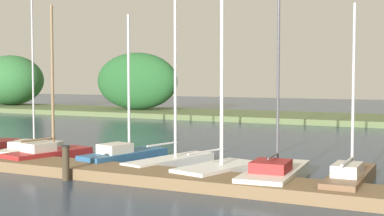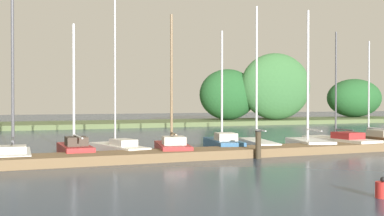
{
  "view_description": "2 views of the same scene",
  "coord_description": "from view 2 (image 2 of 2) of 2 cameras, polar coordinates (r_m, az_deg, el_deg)",
  "views": [
    {
      "loc": [
        11.23,
        -0.62,
        3.22
      ],
      "look_at": [
        3.19,
        15.36,
        2.19
      ],
      "focal_mm": 49.53,
      "sensor_mm": 36.0,
      "label": 1
    },
    {
      "loc": [
        -9.19,
        -4.31,
        2.28
      ],
      "look_at": [
        -1.11,
        15.5,
        1.96
      ],
      "focal_mm": 45.0,
      "sensor_mm": 36.0,
      "label": 2
    }
  ],
  "objects": [
    {
      "name": "dock_pier",
      "position": [
        19.98,
        5.35,
        -5.2
      ],
      "size": [
        25.32,
        1.8,
        0.35
      ],
      "color": "brown",
      "rests_on": "ground"
    },
    {
      "name": "far_shore",
      "position": [
        44.9,
        -6.8,
        1.23
      ],
      "size": [
        68.58,
        8.0,
        7.07
      ],
      "color": "#56663D",
      "rests_on": "ground"
    },
    {
      "name": "sailboat_1",
      "position": [
        19.45,
        -20.45,
        -4.88
      ],
      "size": [
        1.39,
        3.72,
        6.61
      ],
      "rotation": [
        0.0,
        0.0,
        1.53
      ],
      "color": "white",
      "rests_on": "ground"
    },
    {
      "name": "sailboat_2",
      "position": [
        19.84,
        -13.75,
        -4.7
      ],
      "size": [
        1.07,
        3.58,
        5.38
      ],
      "rotation": [
        0.0,
        0.0,
        1.57
      ],
      "color": "maroon",
      "rests_on": "ground"
    },
    {
      "name": "sailboat_3",
      "position": [
        20.76,
        -8.87,
        -4.62
      ],
      "size": [
        1.85,
        4.21,
        6.79
      ],
      "rotation": [
        0.0,
        0.0,
        1.79
      ],
      "color": "silver",
      "rests_on": "ground"
    },
    {
      "name": "sailboat_4",
      "position": [
        20.18,
        -2.37,
        -4.57
      ],
      "size": [
        1.84,
        3.64,
        5.92
      ],
      "rotation": [
        0.0,
        0.0,
        1.36
      ],
      "color": "maroon",
      "rests_on": "ground"
    },
    {
      "name": "sailboat_5",
      "position": [
        22.1,
        3.66,
        -4.15
      ],
      "size": [
        1.81,
        3.94,
        5.51
      ],
      "rotation": [
        0.0,
        0.0,
        1.37
      ],
      "color": "#285684",
      "rests_on": "ground"
    },
    {
      "name": "sailboat_6",
      "position": [
        23.13,
        7.72,
        -4.02
      ],
      "size": [
        1.79,
        4.23,
        6.79
      ],
      "rotation": [
        0.0,
        0.0,
        1.35
      ],
      "color": "white",
      "rests_on": "ground"
    },
    {
      "name": "sailboat_7",
      "position": [
        23.51,
        13.62,
        -3.89
      ],
      "size": [
        2.01,
        3.45,
        6.58
      ],
      "rotation": [
        0.0,
        0.0,
        1.33
      ],
      "color": "white",
      "rests_on": "ground"
    },
    {
      "name": "sailboat_8",
      "position": [
        24.68,
        16.96,
        -3.76
      ],
      "size": [
        1.68,
        4.45,
        5.69
      ],
      "rotation": [
        0.0,
        0.0,
        1.64
      ],
      "color": "silver",
      "rests_on": "ground"
    },
    {
      "name": "sailboat_9",
      "position": [
        26.22,
        20.47,
        -3.45
      ],
      "size": [
        0.97,
        4.27,
        5.35
      ],
      "rotation": [
        0.0,
        0.0,
        1.58
      ],
      "color": "brown",
      "rests_on": "ground"
    },
    {
      "name": "mooring_piling_1",
      "position": [
        19.17,
        7.86,
        -4.31
      ],
      "size": [
        0.25,
        0.25,
        1.11
      ],
      "color": "#3D3323",
      "rests_on": "ground"
    },
    {
      "name": "channel_buoy_1",
      "position": [
        12.29,
        21.67,
        -8.97
      ],
      "size": [
        0.34,
        0.34,
        0.5
      ],
      "color": "red",
      "rests_on": "ground"
    }
  ]
}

